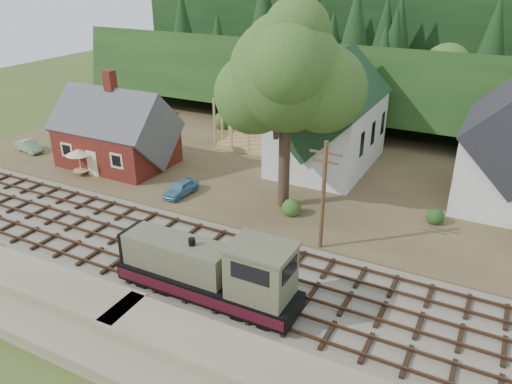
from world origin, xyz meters
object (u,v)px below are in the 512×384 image
at_px(locomotive, 213,273).
at_px(patio_set, 78,153).
at_px(car_green, 29,146).
at_px(car_blue, 181,188).

bearing_deg(locomotive, patio_set, 153.90).
relative_size(locomotive, car_green, 3.08).
bearing_deg(car_blue, locomotive, -44.23).
xyz_separation_m(car_green, patio_set, (9.44, -2.16, 1.55)).
height_order(car_blue, car_green, car_blue).
bearing_deg(patio_set, car_green, 167.08).
distance_m(car_blue, patio_set, 10.82).
relative_size(car_blue, patio_set, 1.44).
xyz_separation_m(locomotive, car_blue, (-9.95, 10.81, -1.08)).
distance_m(car_blue, car_green, 20.17).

